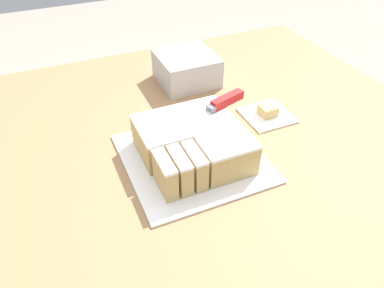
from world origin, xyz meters
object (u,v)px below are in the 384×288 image
(brownie, at_px, (268,110))
(cake_board, at_px, (192,158))
(storage_box, at_px, (187,69))
(knife, at_px, (218,105))
(cake, at_px, (193,143))

(brownie, bearing_deg, cake_board, -162.43)
(brownie, xyz_separation_m, storage_box, (-0.13, 0.27, 0.03))
(knife, distance_m, storage_box, 0.30)
(cake, bearing_deg, cake_board, -134.08)
(cake_board, height_order, cake, cake)
(cake, xyz_separation_m, brownie, (0.26, 0.08, -0.03))
(brownie, bearing_deg, storage_box, 115.32)
(cake, bearing_deg, storage_box, 69.15)
(knife, distance_m, brownie, 0.19)
(knife, height_order, brownie, knife)
(cake, height_order, brownie, cake)
(cake_board, distance_m, brownie, 0.28)
(cake_board, bearing_deg, storage_box, 68.86)
(cake, xyz_separation_m, storage_box, (0.13, 0.35, -0.00))
(knife, bearing_deg, cake, 13.85)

